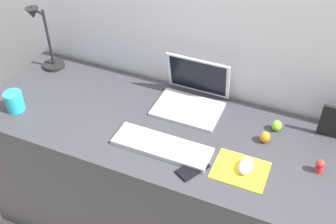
{
  "coord_description": "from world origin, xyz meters",
  "views": [
    {
      "loc": [
        0.55,
        -1.23,
        1.95
      ],
      "look_at": [
        0.02,
        0.0,
        0.83
      ],
      "focal_mm": 44.27,
      "sensor_mm": 36.0,
      "label": 1
    }
  ],
  "objects": [
    {
      "name": "back_wall",
      "position": [
        0.0,
        0.35,
        0.67
      ],
      "size": [
        2.91,
        0.05,
        1.33
      ],
      "primitive_type": "cube",
      "color": "silver",
      "rests_on": "ground_plane"
    },
    {
      "name": "desk",
      "position": [
        0.0,
        0.0,
        0.37
      ],
      "size": [
        1.71,
        0.62,
        0.74
      ],
      "primitive_type": "cube",
      "color": "#38383D",
      "rests_on": "ground_plane"
    },
    {
      "name": "laptop",
      "position": [
        0.06,
        0.2,
        0.79
      ],
      "size": [
        0.3,
        0.25,
        0.21
      ],
      "color": "silver",
      "rests_on": "desk"
    },
    {
      "name": "keyboard",
      "position": [
        0.05,
        -0.12,
        0.75
      ],
      "size": [
        0.41,
        0.13,
        0.02
      ],
      "primitive_type": "cube",
      "color": "silver",
      "rests_on": "desk"
    },
    {
      "name": "mousepad",
      "position": [
        0.38,
        -0.12,
        0.74
      ],
      "size": [
        0.21,
        0.17,
        0.0
      ],
      "primitive_type": "cube",
      "color": "yellow",
      "rests_on": "desk"
    },
    {
      "name": "mouse",
      "position": [
        0.4,
        -0.1,
        0.76
      ],
      "size": [
        0.06,
        0.1,
        0.03
      ],
      "primitive_type": "ellipsoid",
      "color": "silver",
      "rests_on": "mousepad"
    },
    {
      "name": "cell_phone",
      "position": [
        0.21,
        -0.19,
        0.74
      ],
      "size": [
        0.12,
        0.14,
        0.01
      ],
      "primitive_type": "cube",
      "rotation": [
        0.0,
        0.0,
        -0.5
      ],
      "color": "black",
      "rests_on": "desk"
    },
    {
      "name": "desk_lamp",
      "position": [
        -0.71,
        0.18,
        0.91
      ],
      "size": [
        0.11,
        0.16,
        0.37
      ],
      "color": "black",
      "rests_on": "desk"
    },
    {
      "name": "picture_frame",
      "position": [
        0.68,
        0.23,
        0.81
      ],
      "size": [
        0.12,
        0.02,
        0.15
      ],
      "primitive_type": "cube",
      "color": "black",
      "rests_on": "desk"
    },
    {
      "name": "coffee_mug",
      "position": [
        -0.67,
        -0.16,
        0.79
      ],
      "size": [
        0.08,
        0.08,
        0.09
      ],
      "primitive_type": "cylinder",
      "color": "#28B7CC",
      "rests_on": "desk"
    },
    {
      "name": "toy_figurine_lime",
      "position": [
        0.46,
        0.17,
        0.76
      ],
      "size": [
        0.04,
        0.04,
        0.05
      ],
      "primitive_type": "ellipsoid",
      "color": "#8CDB33",
      "rests_on": "desk"
    },
    {
      "name": "toy_figurine_orange",
      "position": [
        0.43,
        0.08,
        0.76
      ],
      "size": [
        0.04,
        0.04,
        0.05
      ],
      "primitive_type": "ellipsoid",
      "color": "orange",
      "rests_on": "desk"
    },
    {
      "name": "toy_figurine_red",
      "position": [
        0.66,
        0.0,
        0.77
      ],
      "size": [
        0.03,
        0.03,
        0.06
      ],
      "color": "red",
      "rests_on": "desk"
    }
  ]
}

